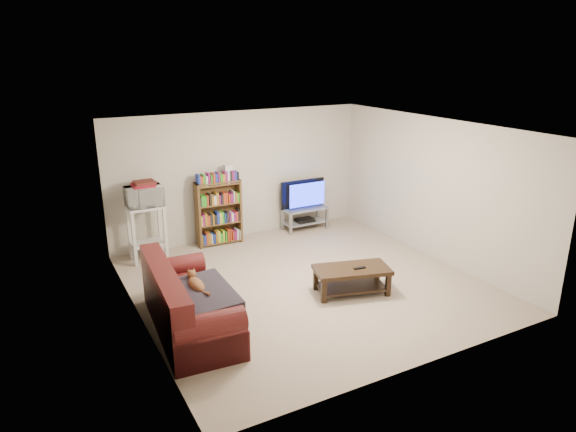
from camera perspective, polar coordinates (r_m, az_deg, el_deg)
floor at (r=8.02m, az=2.00°, el=-7.49°), size 5.00×5.00×0.00m
ceiling at (r=7.32m, az=2.20°, el=9.75°), size 5.00×5.00×0.00m
wall_back at (r=9.74m, az=-5.35°, el=4.56°), size 5.00×0.00×5.00m
wall_front at (r=5.70m, az=14.92°, el=-5.85°), size 5.00×0.00×5.00m
wall_left at (r=6.74m, az=-16.63°, el=-2.27°), size 0.00×5.00×5.00m
wall_right at (r=9.06m, az=15.91°, el=2.91°), size 0.00×5.00×5.00m
sofa at (r=6.78m, az=-11.42°, el=-9.96°), size 1.02×2.09×0.87m
blanket at (r=6.60m, az=-9.72°, el=-8.63°), size 0.80×1.03×0.18m
cat at (r=6.73m, az=-10.16°, el=-7.52°), size 0.26×0.57×0.17m
coffee_table at (r=7.67m, az=7.10°, el=-6.57°), size 1.21×0.83×0.40m
remote at (r=7.60m, az=7.97°, el=-5.73°), size 0.18×0.07×0.02m
tv_stand at (r=10.28m, az=1.88°, el=0.16°), size 0.90×0.41×0.45m
television at (r=10.16m, az=1.90°, el=2.41°), size 0.96×0.13×0.55m
dvd_player at (r=10.31m, az=1.87°, el=-0.45°), size 0.36×0.25×0.06m
bookshelf at (r=9.49m, az=-7.70°, el=0.47°), size 0.84×0.28×1.20m
shelf_clutter at (r=9.35m, az=-7.33°, el=4.59°), size 0.61×0.19×0.28m
microwave_stand at (r=8.99m, az=-15.42°, el=-1.02°), size 0.61×0.44×0.97m
microwave at (r=8.84m, az=-15.69°, el=2.14°), size 0.60×0.41×0.33m
game_boxes at (r=8.80m, az=-15.79°, el=3.33°), size 0.35×0.31×0.05m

